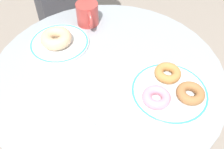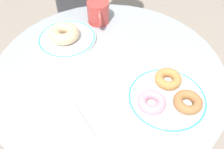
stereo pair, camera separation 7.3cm
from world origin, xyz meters
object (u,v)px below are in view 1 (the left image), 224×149
donut_pink_frosted (156,97)px  plate_left (60,43)px  donut_glazed (56,38)px  donut_cinnamon (191,93)px  cafe_table (108,106)px  paper_napkin (70,135)px  coffee_mug (88,14)px  donut_old_fashioned (168,73)px  plate_right (169,92)px

donut_pink_frosted → plate_left: bearing=168.1°
donut_glazed → donut_cinnamon: (0.48, -0.02, -0.01)m
cafe_table → plate_left: plate_left is taller
paper_napkin → plate_left: bearing=129.4°
donut_glazed → coffee_mug: (0.03, 0.16, 0.01)m
cafe_table → donut_old_fashioned: (0.18, 0.05, 0.23)m
plate_left → cafe_table: bearing=-8.6°
cafe_table → donut_pink_frosted: bearing=-15.5°
donut_glazed → donut_pink_frosted: bearing=-10.7°
donut_pink_frosted → coffee_mug: (-0.37, 0.24, 0.02)m
donut_pink_frosted → paper_napkin: donut_pink_frosted is taller
plate_right → cafe_table: bearing=-179.7°
plate_left → coffee_mug: bearing=79.7°
donut_cinnamon → coffee_mug: 0.48m
plate_left → plate_right: 0.42m
plate_right → donut_pink_frosted: bearing=-115.3°
donut_glazed → donut_pink_frosted: donut_glazed is taller
plate_left → donut_glazed: (-0.00, -0.01, 0.03)m
plate_right → coffee_mug: coffee_mug is taller
plate_right → donut_cinnamon: bearing=6.2°
plate_right → paper_napkin: bearing=-126.1°
plate_right → donut_old_fashioned: donut_old_fashioned is taller
paper_napkin → coffee_mug: size_ratio=1.28×
cafe_table → coffee_mug: bearing=134.5°
donut_old_fashioned → paper_napkin: donut_old_fashioned is taller
plate_left → donut_glazed: size_ratio=1.92×
donut_old_fashioned → coffee_mug: coffee_mug is taller
cafe_table → plate_right: 0.30m
cafe_table → donut_glazed: size_ratio=6.95×
plate_right → donut_old_fashioned: bearing=117.0°
donut_glazed → paper_napkin: bearing=-49.3°
cafe_table → coffee_mug: (-0.18, 0.18, 0.25)m
plate_right → donut_glazed: (-0.42, 0.02, 0.03)m
donut_cinnamon → donut_pink_frosted: bearing=-144.5°
donut_pink_frosted → cafe_table: bearing=164.5°
cafe_table → donut_pink_frosted: 0.30m
plate_right → donut_cinnamon: 0.06m
donut_glazed → donut_cinnamon: bearing=-2.0°
donut_glazed → donut_old_fashioned: bearing=4.1°
donut_cinnamon → paper_napkin: size_ratio=0.61×
donut_old_fashioned → plate_left: bearing=-177.0°
cafe_table → plate_right: plate_right is taller
donut_pink_frosted → paper_napkin: (-0.16, -0.20, -0.02)m
donut_cinnamon → paper_napkin: donut_cinnamon is taller
plate_left → paper_napkin: (0.23, -0.28, -0.00)m
donut_cinnamon → donut_old_fashioned: size_ratio=1.00×
cafe_table → coffee_mug: 0.36m
cafe_table → donut_glazed: (-0.21, 0.02, 0.24)m
cafe_table → donut_cinnamon: 0.36m
plate_right → donut_pink_frosted: donut_pink_frosted is taller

